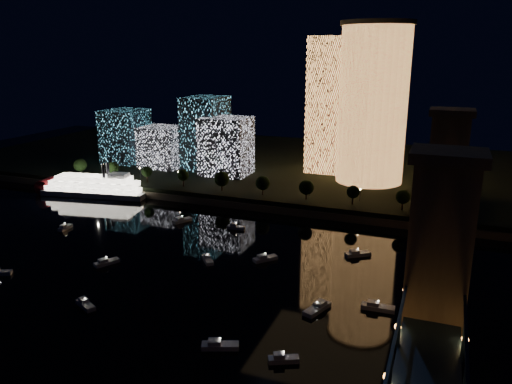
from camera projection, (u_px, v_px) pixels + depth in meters
ground at (187, 296)px, 140.86m from camera, size 520.00×520.00×0.00m
far_bank at (323, 168)px, 283.70m from camera, size 420.00×160.00×5.00m
seawall at (280, 209)px, 214.01m from camera, size 420.00×6.00×3.00m
tower_cylindrical at (373, 104)px, 235.99m from camera, size 34.00×34.00×75.09m
tower_rectangular at (331, 105)px, 258.79m from camera, size 21.69×21.69×69.01m
midrise_blocks at (181, 139)px, 271.10m from camera, size 89.45×32.04×38.46m
truss_bridge at (436, 274)px, 117.13m from camera, size 13.00×266.00×50.00m
riverboat at (90, 186)px, 238.62m from camera, size 55.99×20.18×16.55m
motorboats at (216, 272)px, 153.90m from camera, size 127.91×82.46×2.78m
esplanade_trees at (216, 178)px, 228.44m from camera, size 166.30×6.96×8.98m
street_lamps at (219, 178)px, 234.58m from camera, size 132.70×0.70×5.65m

